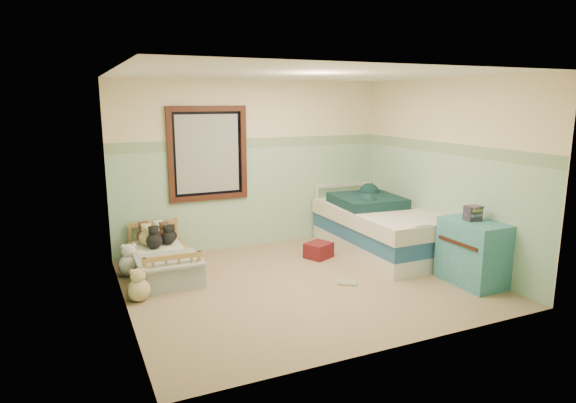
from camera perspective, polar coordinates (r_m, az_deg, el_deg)
name	(u,v)px	position (r m, az deg, el deg)	size (l,w,h in m)	color
floor	(305,283)	(6.18, 2.00, -9.41)	(4.20, 3.60, 0.02)	#8F7A5C
ceiling	(307,73)	(5.77, 2.19, 14.62)	(4.20, 3.60, 0.02)	white
wall_back	(253,165)	(7.48, -4.08, 4.26)	(4.20, 0.04, 2.50)	beige
wall_front	(399,214)	(4.34, 12.74, -1.45)	(4.20, 0.04, 2.50)	beige
wall_left	(120,197)	(5.27, -18.82, 0.51)	(0.04, 3.60, 2.50)	beige
wall_right	(444,172)	(7.03, 17.64, 3.26)	(0.04, 3.60, 2.50)	beige
wainscot_mint	(254,197)	(7.55, -3.98, 0.49)	(4.20, 0.01, 1.50)	#91B798
border_strip	(253,143)	(7.43, -4.07, 6.74)	(4.20, 0.01, 0.15)	#578262
window_frame	(208,154)	(7.21, -9.23, 5.46)	(1.16, 0.06, 1.36)	black
window_blinds	(208,154)	(7.22, -9.26, 5.47)	(0.92, 0.01, 1.12)	beige
toddler_bed_frame	(163,267)	(6.64, -14.23, -7.33)	(0.69, 1.38, 0.18)	olive
toddler_mattress	(163,256)	(6.60, -14.29, -6.11)	(0.63, 1.33, 0.12)	white
patchwork_quilt	(169,260)	(6.17, -13.60, -6.59)	(0.75, 0.69, 0.03)	#6A8BAD
plush_bed_brown	(144,236)	(7.01, -16.30, -3.80)	(0.20, 0.20, 0.20)	brown
plush_bed_white	(159,234)	(7.03, -14.69, -3.66)	(0.20, 0.20, 0.20)	white
plush_bed_tan	(150,240)	(6.81, -15.61, -4.30)	(0.18, 0.18, 0.18)	#DEBB85
plush_bed_dark	(168,238)	(6.84, -13.71, -4.11)	(0.19, 0.19, 0.19)	black
plush_floor_cream	(130,265)	(6.66, -17.80, -7.01)	(0.29, 0.29, 0.29)	silver
plush_floor_tan	(139,290)	(5.84, -16.87, -9.76)	(0.26, 0.26, 0.26)	#DEBB85
twin_bed_frame	(380,245)	(7.43, 10.56, -4.96)	(1.08, 2.15, 0.22)	white
twin_boxspring	(380,231)	(7.37, 10.62, -3.32)	(1.08, 2.15, 0.22)	navy
twin_mattress	(381,216)	(7.32, 10.68, -1.66)	(1.12, 2.20, 0.22)	white
teal_blanket	(367,200)	(7.49, 9.11, 0.12)	(0.92, 0.97, 0.14)	#092A2A
dresser	(473,252)	(6.43, 20.57, -5.54)	(0.49, 0.78, 0.78)	#2C777B
book_stack	(473,213)	(6.34, 20.58, -1.27)	(0.18, 0.14, 0.18)	#432728
red_pillow	(319,250)	(7.08, 3.55, -5.64)	(0.35, 0.30, 0.22)	#99040A
floor_book	(348,282)	(6.18, 6.89, -9.28)	(0.24, 0.18, 0.02)	gold
extra_plush_0	(164,235)	(6.99, -14.15, -3.75)	(0.19, 0.19, 0.19)	brown
extra_plush_1	(154,241)	(6.69, -15.21, -4.42)	(0.21, 0.21, 0.21)	black
extra_plush_2	(162,235)	(7.03, -14.35, -3.73)	(0.18, 0.18, 0.18)	white
extra_plush_3	(150,240)	(6.83, -15.68, -4.27)	(0.18, 0.18, 0.18)	silver
extra_plush_4	(171,236)	(6.98, -13.35, -3.88)	(0.16, 0.16, 0.16)	black
extra_plush_5	(147,238)	(6.87, -16.01, -4.08)	(0.21, 0.21, 0.21)	#DEBB85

